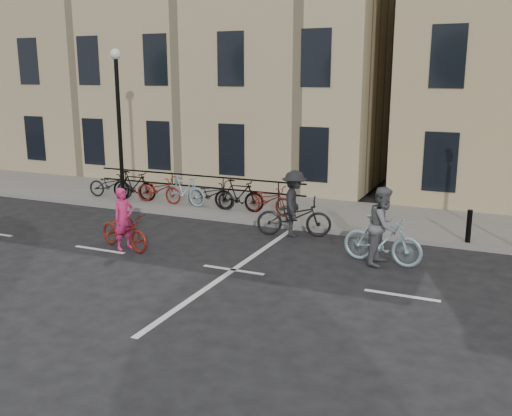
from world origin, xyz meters
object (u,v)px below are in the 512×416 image
at_px(lamp_post, 118,108).
at_px(cyclist_dark, 294,210).
at_px(cyclist_pink, 124,228).
at_px(cyclist_grey, 383,233).

relative_size(lamp_post, cyclist_dark, 2.31).
xyz_separation_m(cyclist_pink, cyclist_grey, (6.60, 1.57, 0.21)).
bearing_deg(cyclist_pink, cyclist_dark, -34.20).
relative_size(cyclist_pink, cyclist_dark, 0.86).
xyz_separation_m(cyclist_grey, cyclist_dark, (-2.87, 1.48, -0.03)).
bearing_deg(cyclist_pink, lamp_post, 53.66).
relative_size(lamp_post, cyclist_pink, 2.67).
distance_m(cyclist_pink, cyclist_grey, 6.78).
bearing_deg(cyclist_dark, cyclist_pink, 113.25).
distance_m(lamp_post, cyclist_dark, 7.37).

